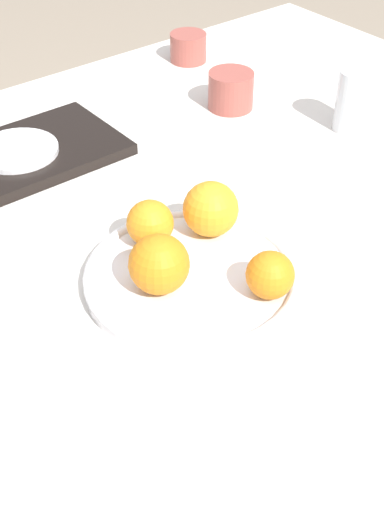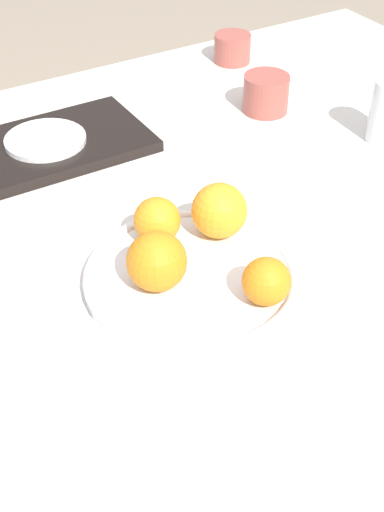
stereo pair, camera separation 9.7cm
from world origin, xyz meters
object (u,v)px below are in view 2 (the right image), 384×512
Objects in this scene: orange_1 at (219,211)px; side_plate at (45,140)px; serving_tray at (46,147)px; cup_1 at (232,48)px; cup_2 at (266,94)px; fruit_platter at (192,277)px; orange_3 at (157,220)px; orange_0 at (157,261)px; orange_2 at (266,281)px.

orange_1 is 0.40m from side_plate.
serving_tray is 4.53× the size of cup_1.
cup_2 is at bearing 45.30° from orange_1.
fruit_platter is 0.83× the size of serving_tray.
serving_tray is 0.44m from cup_2.
orange_3 reaches higher than fruit_platter.
orange_1 is at bearing 22.42° from orange_0.
side_plate is at bearing 88.26° from orange_0.
orange_2 is at bearing -80.06° from serving_tray.
cup_1 is (0.47, 0.60, 0.02)m from fruit_platter.
cup_1 is at bearing 17.39° from serving_tray.
serving_tray is (-0.09, 0.54, -0.04)m from orange_2.
orange_0 is 0.10m from orange_3.
orange_3 reaches higher than cup_2.
serving_tray is (0.01, 0.44, -0.05)m from orange_0.
cup_2 is at bearing -9.40° from serving_tray.
orange_1 reaches higher than cup_2.
cup_1 is (0.47, 0.51, -0.02)m from orange_3.
side_plate is 0.44m from cup_2.
orange_1 is 0.57× the size of side_plate.
fruit_platter is 3.67× the size of orange_1.
orange_3 is at bearing 61.06° from orange_0.
fruit_platter is 0.54m from cup_2.
orange_0 is 1.03× the size of cup_1.
cup_1 is at bearing 54.75° from orange_1.
serving_tray is (-0.12, 0.38, -0.05)m from orange_1.
fruit_platter is 0.76m from cup_1.
orange_2 is (-0.03, -0.16, -0.01)m from orange_1.
cup_1 is 0.24m from cup_2.
orange_2 is at bearing -99.78° from orange_1.
orange_1 is at bearing -72.41° from serving_tray.
serving_tray is at bearing 170.60° from cup_2.
orange_1 reaches higher than serving_tray.
cup_2 is at bearing -107.81° from cup_1.
orange_0 is 0.44m from side_plate.
side_plate is (-0.12, 0.38, -0.03)m from orange_1.
orange_0 and orange_1 have the same top height.
orange_1 is 1.03× the size of cup_1.
orange_1 is (0.13, 0.06, 0.00)m from orange_0.
orange_3 is (-0.00, 0.10, 0.04)m from fruit_platter.
cup_2 is at bearing 39.65° from orange_0.
orange_2 is at bearing -120.41° from cup_1.
orange_0 is at bearing -118.94° from orange_3.
side_plate is at bearing 95.93° from orange_3.
orange_3 reaches higher than orange_2.
cup_2 is at bearing 35.20° from orange_3.
orange_2 reaches higher than serving_tray.
side_plate is at bearing 90.00° from serving_tray.
fruit_platter reaches higher than serving_tray.
orange_1 is at bearing -125.25° from cup_1.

